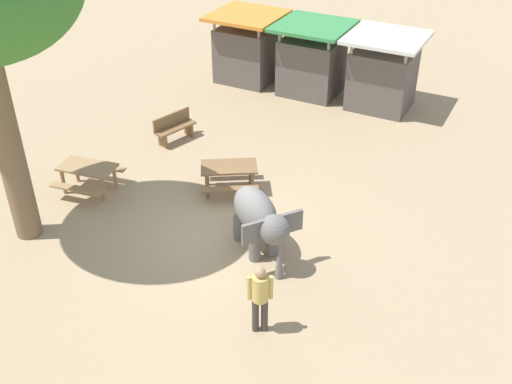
# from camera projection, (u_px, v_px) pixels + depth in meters

# --- Properties ---
(ground_plane) EXTENTS (60.00, 60.00, 0.00)m
(ground_plane) POSITION_uv_depth(u_px,v_px,m) (219.00, 233.00, 15.04)
(ground_plane) COLOR tan
(elephant) EXTENTS (2.08, 1.96, 1.51)m
(elephant) POSITION_uv_depth(u_px,v_px,m) (259.00, 218.00, 13.91)
(elephant) COLOR slate
(elephant) RESTS_ON ground_plane
(person_handler) EXTENTS (0.46, 0.32, 1.62)m
(person_handler) POSITION_uv_depth(u_px,v_px,m) (260.00, 295.00, 11.80)
(person_handler) COLOR #3F3833
(person_handler) RESTS_ON ground_plane
(wooden_bench) EXTENTS (0.78, 1.46, 0.88)m
(wooden_bench) POSITION_uv_depth(u_px,v_px,m) (174.00, 127.00, 18.86)
(wooden_bench) COLOR brown
(wooden_bench) RESTS_ON ground_plane
(picnic_table_near) EXTENTS (1.72, 1.71, 0.78)m
(picnic_table_near) POSITION_uv_depth(u_px,v_px,m) (88.00, 172.00, 16.34)
(picnic_table_near) COLOR #9E7A51
(picnic_table_near) RESTS_ON ground_plane
(picnic_table_far) EXTENTS (2.05, 2.05, 0.78)m
(picnic_table_far) POSITION_uv_depth(u_px,v_px,m) (229.00, 172.00, 16.35)
(picnic_table_far) COLOR brown
(picnic_table_far) RESTS_ON ground_plane
(market_stall_orange) EXTENTS (2.50, 2.50, 2.52)m
(market_stall_orange) POSITION_uv_depth(u_px,v_px,m) (247.00, 51.00, 22.60)
(market_stall_orange) COLOR #59514C
(market_stall_orange) RESTS_ON ground_plane
(market_stall_green) EXTENTS (2.50, 2.50, 2.52)m
(market_stall_green) POSITION_uv_depth(u_px,v_px,m) (312.00, 62.00, 21.60)
(market_stall_green) COLOR #59514C
(market_stall_green) RESTS_ON ground_plane
(market_stall_white) EXTENTS (2.50, 2.50, 2.52)m
(market_stall_white) POSITION_uv_depth(u_px,v_px,m) (382.00, 75.00, 20.59)
(market_stall_white) COLOR #59514C
(market_stall_white) RESTS_ON ground_plane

